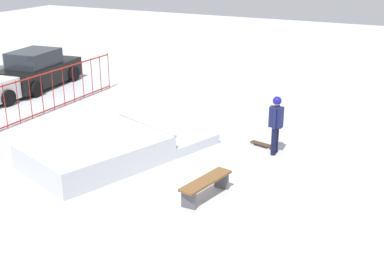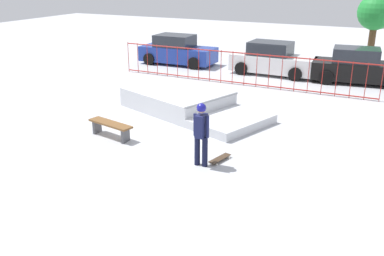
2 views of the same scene
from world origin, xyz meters
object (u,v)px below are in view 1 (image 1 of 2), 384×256
skateboard (263,144)px  park_bench (206,184)px  skate_ramp (110,149)px  skater (276,121)px  parked_car_black (37,70)px

skateboard → park_bench: 3.74m
skate_ramp → park_bench: skate_ramp is taller
skater → park_bench: 3.50m
skater → parked_car_black: bearing=-13.9°
skateboard → parked_car_black: parked_car_black is taller
skater → skateboard: 1.10m
skateboard → park_bench: park_bench is taller
skate_ramp → skateboard: (2.83, -3.54, -0.24)m
skate_ramp → parked_car_black: (5.13, 7.31, 0.41)m
skater → parked_car_black: (2.64, 11.32, -0.28)m
skate_ramp → skater: size_ratio=3.45×
skateboard → park_bench: (-3.73, 0.16, 0.28)m
skater → park_bench: bearing=78.7°
skateboard → parked_car_black: (2.29, 10.85, 0.65)m
park_bench → parked_car_black: parked_car_black is taller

